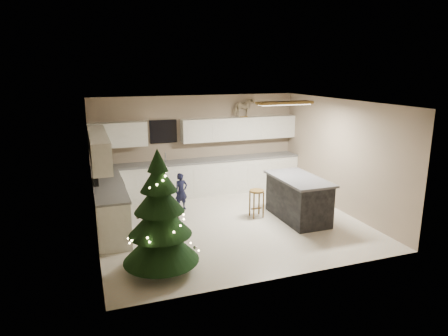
# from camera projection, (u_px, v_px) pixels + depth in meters

# --- Properties ---
(ground_plane) EXTENTS (5.50, 5.50, 0.00)m
(ground_plane) POSITION_uv_depth(u_px,v_px,m) (229.00, 223.00, 8.69)
(ground_plane) COLOR beige
(room_shell) EXTENTS (5.52, 5.02, 2.61)m
(room_shell) POSITION_uv_depth(u_px,v_px,m) (231.00, 144.00, 8.28)
(room_shell) COLOR gray
(room_shell) RESTS_ON ground_plane
(cabinetry) EXTENTS (5.50, 3.20, 2.00)m
(cabinetry) POSITION_uv_depth(u_px,v_px,m) (171.00, 175.00, 9.71)
(cabinetry) COLOR white
(cabinetry) RESTS_ON ground_plane
(island) EXTENTS (0.90, 1.70, 0.95)m
(island) POSITION_uv_depth(u_px,v_px,m) (298.00, 198.00, 8.83)
(island) COLOR black
(island) RESTS_ON ground_plane
(bar_stool) EXTENTS (0.33, 0.33, 0.62)m
(bar_stool) POSITION_uv_depth(u_px,v_px,m) (257.00, 197.00, 8.95)
(bar_stool) COLOR brown
(bar_stool) RESTS_ON ground_plane
(christmas_tree) EXTENTS (1.29, 1.25, 2.07)m
(christmas_tree) POSITION_uv_depth(u_px,v_px,m) (160.00, 222.00, 6.43)
(christmas_tree) COLOR #3F2816
(christmas_tree) RESTS_ON ground_plane
(toddler) EXTENTS (0.37, 0.29, 0.89)m
(toddler) POSITION_uv_depth(u_px,v_px,m) (181.00, 192.00, 9.42)
(toddler) COLOR black
(toddler) RESTS_ON ground_plane
(rocking_horse) EXTENTS (0.61, 0.39, 0.50)m
(rocking_horse) POSITION_uv_depth(u_px,v_px,m) (244.00, 107.00, 10.69)
(rocking_horse) COLOR brown
(rocking_horse) RESTS_ON cabinetry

